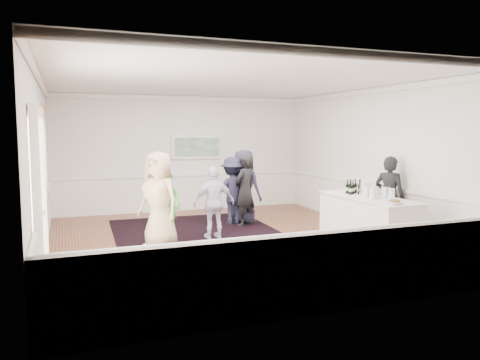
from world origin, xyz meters
name	(u,v)px	position (x,y,z in m)	size (l,w,h in m)	color
floor	(231,241)	(0.00, 0.00, 0.00)	(8.00, 8.00, 0.00)	brown
ceiling	(230,81)	(0.00, 0.00, 3.20)	(7.00, 8.00, 0.02)	white
wall_left	(40,167)	(-3.50, 0.00, 1.60)	(0.02, 8.00, 3.20)	white
wall_right	(376,159)	(3.50, 0.00, 1.60)	(0.02, 8.00, 3.20)	white
wall_back	(183,154)	(0.00, 4.00, 1.60)	(7.00, 0.02, 3.20)	white
wall_front	(341,184)	(0.00, -4.00, 1.60)	(7.00, 0.02, 3.20)	white
wainscoting	(230,217)	(0.00, 0.00, 0.50)	(7.00, 8.00, 1.00)	white
mirror	(45,153)	(-3.45, 1.30, 1.80)	(0.05, 1.25, 1.85)	#E99444
doorway	(39,191)	(-3.45, -1.90, 1.42)	(0.10, 1.78, 2.56)	white
landscape_painting	(197,147)	(0.40, 3.95, 1.78)	(1.44, 0.06, 0.66)	white
area_rug	(200,235)	(-0.45, 0.70, 0.01)	(3.51, 4.61, 0.02)	black
serving_table	(368,221)	(2.44, -1.21, 0.48)	(0.89, 2.34, 0.95)	white
bartender	(389,197)	(3.20, -0.88, 0.86)	(0.63, 0.41, 1.72)	black
guest_tan	(159,200)	(-1.45, -0.03, 0.92)	(0.90, 0.59, 1.85)	#D1B082
guest_green	(165,208)	(-1.33, -0.01, 0.76)	(0.74, 0.57, 1.51)	green
guest_lilac	(214,203)	(-0.24, 0.32, 0.75)	(0.88, 0.37, 1.51)	silver
guest_dark_a	(232,191)	(0.61, 1.60, 0.81)	(1.05, 0.60, 1.62)	#1F1F34
guest_dark_b	(245,190)	(0.83, 1.33, 0.85)	(0.62, 0.41, 1.69)	black
guest_navy	(244,187)	(0.93, 1.65, 0.89)	(0.87, 0.57, 1.78)	#1F1F34
wine_bottles	(354,186)	(2.44, -0.70, 1.10)	(0.38, 0.28, 0.31)	black
juice_pitchers	(378,193)	(2.44, -1.49, 1.07)	(0.37, 0.56, 0.24)	#7BB641
ice_bucket	(364,190)	(2.49, -1.00, 1.06)	(0.26, 0.26, 0.24)	silver
nut_bowl	(395,202)	(2.30, -2.15, 0.98)	(0.27, 0.27, 0.07)	white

